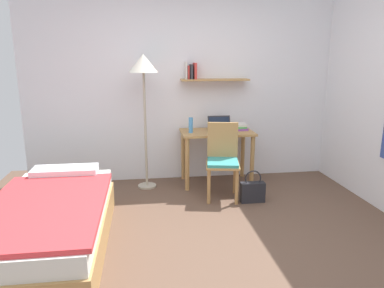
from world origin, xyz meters
name	(u,v)px	position (x,y,z in m)	size (l,w,h in m)	color
ground_plane	(217,247)	(0.00, 0.00, 0.00)	(5.28, 5.28, 0.00)	brown
wall_back	(188,86)	(0.00, 2.02, 1.30)	(4.40, 0.27, 2.60)	white
bed	(50,224)	(-1.47, 0.18, 0.24)	(0.98, 1.90, 0.54)	#B2844C
desk	(217,142)	(0.34, 1.70, 0.58)	(0.96, 0.55, 0.73)	#B2844C
desk_chair	(223,158)	(0.32, 1.21, 0.49)	(0.47, 0.49, 0.91)	#B2844C
standing_lamp	(144,72)	(-0.60, 1.67, 1.50)	(0.37, 0.37, 1.72)	#B2A893
laptop	(220,127)	(0.38, 1.72, 0.78)	(0.31, 0.21, 0.19)	black
water_bottle	(191,125)	(-0.01, 1.65, 0.83)	(0.06, 0.06, 0.20)	#4C99DB
book_stack	(240,127)	(0.67, 1.76, 0.77)	(0.19, 0.23, 0.08)	purple
handbag	(252,191)	(0.64, 0.98, 0.13)	(0.29, 0.11, 0.39)	#232328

